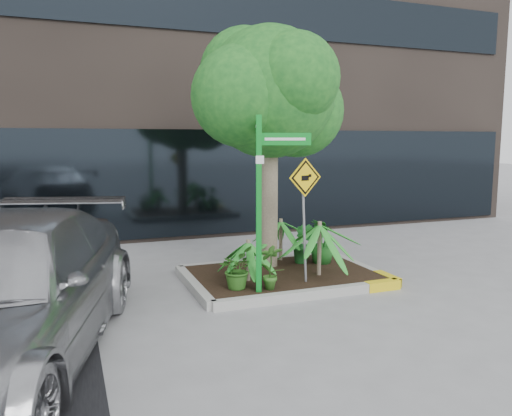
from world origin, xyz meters
name	(u,v)px	position (x,y,z in m)	size (l,w,h in m)	color
ground	(279,286)	(0.00, 0.00, 0.00)	(80.00, 80.00, 0.00)	gray
planter	(285,275)	(0.23, 0.27, 0.10)	(3.35, 2.36, 0.15)	#9E9E99
tree	(269,93)	(0.15, 0.85, 3.27)	(2.99, 2.65, 4.48)	gray
palm_front	(320,225)	(0.71, -0.07, 1.02)	(1.04, 1.04, 1.16)	gray
palm_left	(248,242)	(-0.54, 0.03, 0.79)	(0.77, 0.77, 0.86)	gray
palm_back	(281,221)	(0.52, 1.14, 0.90)	(0.91, 0.91, 1.01)	gray
shrub_a	(236,268)	(-0.87, -0.31, 0.47)	(0.57, 0.57, 0.63)	#285D1A
shrub_b	(322,241)	(1.16, 0.66, 0.56)	(0.46, 0.46, 0.83)	#1C5F1D
shrub_c	(271,266)	(-0.38, -0.55, 0.51)	(0.38, 0.38, 0.72)	#2E611E
shrub_d	(303,243)	(0.81, 0.75, 0.53)	(0.42, 0.42, 0.76)	#1A5A20
street_sign_post	(262,188)	(-0.53, -0.56, 1.74)	(0.80, 0.99, 2.81)	#0C8422
cattle_sign	(305,199)	(0.30, -0.32, 1.51)	(0.61, 0.18, 2.01)	slate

